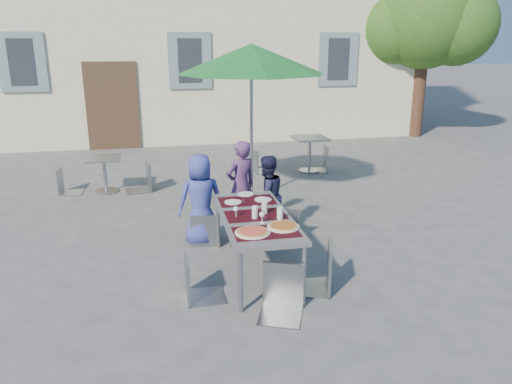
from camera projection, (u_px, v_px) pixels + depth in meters
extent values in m
plane|color=#4C4C4E|center=(244.00, 263.00, 6.37)|extent=(90.00, 90.00, 0.00)
cube|color=beige|center=(178.00, 14.00, 16.09)|extent=(13.00, 8.00, 7.00)
cube|color=#422E20|center=(112.00, 106.00, 12.64)|extent=(1.30, 0.06, 2.20)
cube|color=slate|center=(22.00, 62.00, 11.92)|extent=(1.10, 0.06, 1.40)
cube|color=#262B33|center=(22.00, 62.00, 11.90)|extent=(0.60, 0.04, 1.10)
cube|color=slate|center=(190.00, 61.00, 12.70)|extent=(1.10, 0.06, 1.40)
cube|color=#262B33|center=(190.00, 61.00, 12.68)|extent=(0.60, 0.04, 1.10)
cube|color=slate|center=(338.00, 59.00, 13.49)|extent=(1.10, 0.06, 1.40)
cube|color=#262B33|center=(338.00, 59.00, 13.47)|extent=(0.60, 0.04, 1.10)
cylinder|color=#43291D|center=(419.00, 87.00, 14.24)|extent=(0.36, 0.36, 2.80)
sphere|color=#214B14|center=(426.00, 17.00, 13.68)|extent=(2.80, 2.80, 2.80)
sphere|color=#214B14|center=(393.00, 29.00, 13.89)|extent=(2.00, 2.00, 2.00)
sphere|color=#214B14|center=(456.00, 25.00, 13.50)|extent=(2.20, 2.20, 2.20)
cube|color=#414045|center=(256.00, 217.00, 5.90)|extent=(0.80, 1.85, 0.05)
cylinder|color=gray|center=(240.00, 282.00, 5.13)|extent=(0.05, 0.05, 0.70)
cylinder|color=gray|center=(304.00, 276.00, 5.27)|extent=(0.05, 0.05, 0.70)
cylinder|color=gray|center=(218.00, 224.00, 6.75)|extent=(0.05, 0.05, 0.70)
cylinder|color=gray|center=(267.00, 220.00, 6.89)|extent=(0.05, 0.05, 0.70)
cube|color=black|center=(266.00, 232.00, 5.38)|extent=(0.70, 0.42, 0.01)
cube|color=black|center=(256.00, 215.00, 5.89)|extent=(0.70, 0.42, 0.01)
cube|color=black|center=(247.00, 201.00, 6.40)|extent=(0.70, 0.42, 0.01)
cylinder|color=white|center=(253.00, 233.00, 5.34)|extent=(0.38, 0.38, 0.01)
cylinder|color=tan|center=(253.00, 232.00, 5.33)|extent=(0.34, 0.34, 0.01)
cylinder|color=#AB2210|center=(253.00, 231.00, 5.33)|extent=(0.30, 0.30, 0.01)
cylinder|color=white|center=(283.00, 227.00, 5.50)|extent=(0.36, 0.36, 0.01)
cylinder|color=tan|center=(283.00, 226.00, 5.50)|extent=(0.32, 0.32, 0.01)
cylinder|color=maroon|center=(283.00, 225.00, 5.49)|extent=(0.28, 0.28, 0.01)
cylinder|color=silver|center=(255.00, 212.00, 5.76)|extent=(0.07, 0.07, 0.15)
cylinder|color=silver|center=(265.00, 208.00, 5.92)|extent=(0.07, 0.07, 0.15)
cylinder|color=silver|center=(280.00, 213.00, 5.74)|extent=(0.07, 0.07, 0.15)
cylinder|color=silver|center=(236.00, 217.00, 5.83)|extent=(0.06, 0.06, 0.00)
cylinder|color=silver|center=(236.00, 214.00, 5.82)|extent=(0.01, 0.01, 0.08)
sphere|color=silver|center=(236.00, 209.00, 5.80)|extent=(0.06, 0.06, 0.06)
cylinder|color=silver|center=(262.00, 223.00, 5.65)|extent=(0.06, 0.06, 0.00)
cylinder|color=silver|center=(262.00, 220.00, 5.64)|extent=(0.01, 0.01, 0.08)
sphere|color=silver|center=(262.00, 215.00, 5.62)|extent=(0.06, 0.06, 0.06)
cylinder|color=white|center=(233.00, 202.00, 6.33)|extent=(0.22, 0.22, 0.01)
cube|color=#A4A6AB|center=(244.00, 201.00, 6.36)|extent=(0.02, 0.18, 0.00)
cylinder|color=white|center=(263.00, 199.00, 6.43)|extent=(0.22, 0.22, 0.01)
cube|color=#A4A6AB|center=(274.00, 199.00, 6.46)|extent=(0.02, 0.18, 0.00)
cylinder|color=white|center=(246.00, 194.00, 6.66)|extent=(0.22, 0.22, 0.01)
cube|color=#A4A6AB|center=(256.00, 194.00, 6.68)|extent=(0.02, 0.18, 0.00)
imported|color=#374198|center=(201.00, 200.00, 6.82)|extent=(0.67, 0.48, 1.28)
imported|color=#583266|center=(241.00, 186.00, 7.33)|extent=(0.58, 0.49, 1.35)
imported|color=#1B1E3D|center=(266.00, 196.00, 7.12)|extent=(0.66, 0.54, 1.19)
cube|color=gray|center=(205.00, 214.00, 6.92)|extent=(0.44, 0.44, 0.03)
cube|color=gray|center=(203.00, 203.00, 6.68)|extent=(0.38, 0.09, 0.46)
cylinder|color=gray|center=(217.00, 224.00, 7.15)|extent=(0.02, 0.02, 0.40)
cylinder|color=gray|center=(195.00, 224.00, 7.14)|extent=(0.02, 0.02, 0.40)
cylinder|color=gray|center=(217.00, 233.00, 6.84)|extent=(0.02, 0.02, 0.40)
cylinder|color=gray|center=(193.00, 233.00, 6.82)|extent=(0.02, 0.02, 0.40)
cube|color=gray|center=(244.00, 212.00, 6.93)|extent=(0.45, 0.45, 0.03)
cube|color=gray|center=(245.00, 199.00, 6.67)|extent=(0.41, 0.07, 0.49)
cylinder|color=gray|center=(255.00, 222.00, 7.18)|extent=(0.02, 0.02, 0.43)
cylinder|color=gray|center=(230.00, 223.00, 7.14)|extent=(0.02, 0.02, 0.43)
cylinder|color=gray|center=(258.00, 231.00, 6.85)|extent=(0.02, 0.02, 0.43)
cylinder|color=gray|center=(232.00, 232.00, 6.81)|extent=(0.02, 0.02, 0.43)
cube|color=#93979E|center=(287.00, 207.00, 7.19)|extent=(0.52, 0.52, 0.03)
cube|color=#93979E|center=(286.00, 195.00, 6.94)|extent=(0.38, 0.18, 0.47)
cylinder|color=#93979E|center=(300.00, 218.00, 7.38)|extent=(0.02, 0.02, 0.41)
cylinder|color=#93979E|center=(277.00, 216.00, 7.44)|extent=(0.02, 0.02, 0.41)
cylinder|color=#93979E|center=(297.00, 226.00, 7.07)|extent=(0.02, 0.02, 0.41)
cylinder|color=#93979E|center=(274.00, 224.00, 7.12)|extent=(0.02, 0.02, 0.41)
cube|color=gray|center=(205.00, 261.00, 5.41)|extent=(0.41, 0.41, 0.03)
cube|color=gray|center=(186.00, 242.00, 5.29)|extent=(0.03, 0.41, 0.49)
cylinder|color=gray|center=(224.00, 286.00, 5.34)|extent=(0.02, 0.02, 0.43)
cylinder|color=gray|center=(219.00, 271.00, 5.67)|extent=(0.02, 0.02, 0.43)
cylinder|color=gray|center=(191.00, 289.00, 5.27)|extent=(0.02, 0.02, 0.43)
cylinder|color=gray|center=(188.00, 274.00, 5.60)|extent=(0.02, 0.02, 0.43)
cube|color=gray|center=(310.00, 249.00, 5.59)|extent=(0.58, 0.58, 0.03)
cube|color=gray|center=(331.00, 227.00, 5.48)|extent=(0.17, 0.45, 0.55)
cylinder|color=gray|center=(293.00, 261.00, 5.87)|extent=(0.02, 0.02, 0.48)
cylinder|color=gray|center=(291.00, 276.00, 5.49)|extent=(0.02, 0.02, 0.48)
cylinder|color=gray|center=(327.00, 263.00, 5.83)|extent=(0.02, 0.02, 0.48)
cylinder|color=gray|center=(328.00, 278.00, 5.45)|extent=(0.02, 0.02, 0.48)
cube|color=gray|center=(281.00, 276.00, 5.01)|extent=(0.56, 0.56, 0.03)
cube|color=gray|center=(284.00, 245.00, 5.13)|extent=(0.41, 0.19, 0.51)
cylinder|color=gray|center=(260.00, 305.00, 4.94)|extent=(0.02, 0.02, 0.45)
cylinder|color=gray|center=(297.00, 308.00, 4.88)|extent=(0.02, 0.02, 0.45)
cylinder|color=gray|center=(266.00, 287.00, 5.29)|extent=(0.02, 0.02, 0.45)
cylinder|color=gray|center=(300.00, 290.00, 5.22)|extent=(0.02, 0.02, 0.45)
cylinder|color=#A4A6AB|center=(252.00, 197.00, 8.85)|extent=(0.50, 0.50, 0.11)
cylinder|color=gray|center=(251.00, 131.00, 8.50)|extent=(0.06, 0.06, 2.48)
cone|color=#176929|center=(251.00, 59.00, 8.14)|extent=(2.49, 2.49, 0.49)
cylinder|color=#A4A6AB|center=(107.00, 191.00, 9.31)|extent=(0.44, 0.44, 0.04)
cylinder|color=gray|center=(105.00, 176.00, 9.23)|extent=(0.06, 0.06, 0.62)
cube|color=gray|center=(103.00, 158.00, 9.13)|extent=(0.62, 0.62, 0.04)
cube|color=gray|center=(69.00, 171.00, 9.15)|extent=(0.42, 0.42, 0.03)
cube|color=gray|center=(57.00, 159.00, 9.06)|extent=(0.06, 0.39, 0.47)
cylinder|color=gray|center=(78.00, 184.00, 9.07)|extent=(0.02, 0.02, 0.41)
cylinder|color=gray|center=(82.00, 179.00, 9.39)|extent=(0.02, 0.02, 0.41)
cylinder|color=gray|center=(59.00, 185.00, 9.03)|extent=(0.02, 0.02, 0.41)
cylinder|color=gray|center=(63.00, 180.00, 9.35)|extent=(0.02, 0.02, 0.41)
cube|color=gray|center=(136.00, 166.00, 9.25)|extent=(0.51, 0.51, 0.03)
cube|color=gray|center=(147.00, 151.00, 9.24)|extent=(0.10, 0.45, 0.53)
cylinder|color=gray|center=(126.00, 177.00, 9.43)|extent=(0.02, 0.02, 0.47)
cylinder|color=gray|center=(128.00, 182.00, 9.09)|extent=(0.02, 0.02, 0.47)
cylinder|color=gray|center=(146.00, 175.00, 9.56)|extent=(0.02, 0.02, 0.47)
cylinder|color=gray|center=(149.00, 180.00, 9.21)|extent=(0.02, 0.02, 0.47)
cylinder|color=#A4A6AB|center=(309.00, 171.00, 10.73)|extent=(0.44, 0.44, 0.04)
cylinder|color=gray|center=(309.00, 156.00, 10.63)|extent=(0.06, 0.06, 0.70)
cube|color=gray|center=(310.00, 138.00, 10.52)|extent=(0.70, 0.70, 0.04)
cube|color=gray|center=(262.00, 151.00, 10.61)|extent=(0.51, 0.51, 0.03)
cube|color=gray|center=(253.00, 140.00, 10.46)|extent=(0.13, 0.42, 0.51)
cylinder|color=gray|center=(273.00, 162.00, 10.60)|extent=(0.02, 0.02, 0.44)
cylinder|color=gray|center=(266.00, 159.00, 10.91)|extent=(0.02, 0.02, 0.44)
cylinder|color=gray|center=(258.00, 164.00, 10.45)|extent=(0.02, 0.02, 0.44)
cylinder|color=gray|center=(251.00, 160.00, 10.77)|extent=(0.02, 0.02, 0.44)
cube|color=gray|center=(316.00, 148.00, 10.67)|extent=(0.54, 0.54, 0.03)
cube|color=gray|center=(327.00, 135.00, 10.59)|extent=(0.12, 0.47, 0.56)
cylinder|color=gray|center=(305.00, 158.00, 10.93)|extent=(0.02, 0.02, 0.49)
cylinder|color=gray|center=(307.00, 162.00, 10.55)|extent=(0.02, 0.02, 0.49)
cylinder|color=gray|center=(323.00, 157.00, 10.94)|extent=(0.02, 0.02, 0.49)
cylinder|color=gray|center=(326.00, 162.00, 10.56)|extent=(0.02, 0.02, 0.49)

